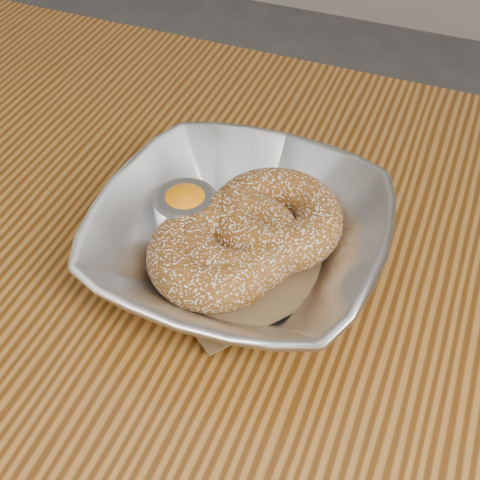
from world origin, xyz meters
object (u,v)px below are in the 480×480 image
at_px(serving_bowl, 240,241).
at_px(donut_extra, 236,241).
at_px(table, 317,417).
at_px(donut_back, 275,219).
at_px(donut_front, 214,256).
at_px(ramekin, 186,212).

distance_m(serving_bowl, donut_extra, 0.00).
bearing_deg(table, donut_extra, 149.82).
bearing_deg(donut_extra, donut_back, 58.97).
distance_m(donut_back, donut_front, 0.07).
distance_m(table, donut_back, 0.18).
distance_m(donut_back, donut_extra, 0.04).
distance_m(serving_bowl, donut_front, 0.03).
bearing_deg(serving_bowl, table, -31.65).
bearing_deg(donut_extra, ramekin, 164.72).
relative_size(donut_back, donut_extra, 1.05).
distance_m(donut_front, ramekin, 0.05).
bearing_deg(ramekin, table, -25.39).
bearing_deg(serving_bowl, donut_back, 61.18).
bearing_deg(donut_front, donut_extra, 64.46).
xyz_separation_m(table, serving_bowl, (-0.09, 0.06, 0.13)).
bearing_deg(table, donut_front, 162.26).
bearing_deg(table, serving_bowl, 148.35).
height_order(table, serving_bowl, serving_bowl).
distance_m(table, donut_extra, 0.17).
height_order(donut_back, donut_front, donut_back).
bearing_deg(donut_back, serving_bowl, -118.82).
relative_size(table, ramekin, 22.07).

